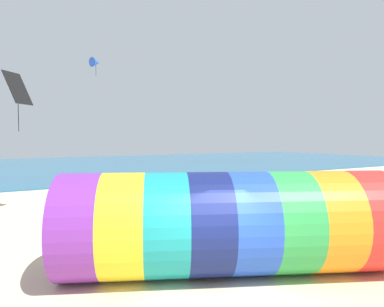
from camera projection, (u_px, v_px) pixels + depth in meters
sea at (39, 167)px, 43.02m from camera, size 120.00×40.00×0.10m
giant_inflatable_tube at (228, 223)px, 9.54m from camera, size 9.43×6.26×2.86m
kite_blue_delta at (96, 62)px, 20.18m from camera, size 0.79×0.78×1.07m
kite_black_diamond at (18, 89)px, 16.44m from camera, size 1.38×1.41×2.86m
bystander_near_water at (265, 190)px, 18.62m from camera, size 0.31×0.41×1.79m
bystander_mid_beach at (164, 208)px, 14.37m from camera, size 0.38×0.26×1.67m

